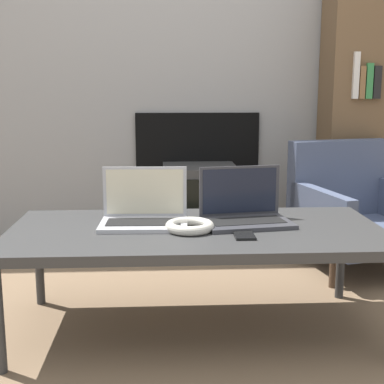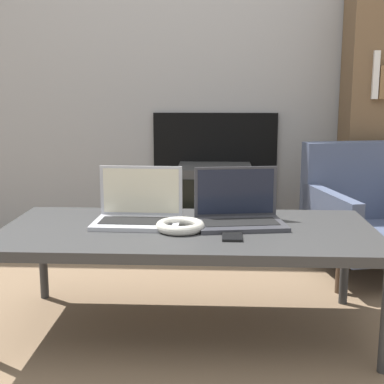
{
  "view_description": "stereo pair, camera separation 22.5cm",
  "coord_description": "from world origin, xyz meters",
  "views": [
    {
      "loc": [
        -0.12,
        -1.56,
        0.91
      ],
      "look_at": [
        0.0,
        0.65,
        0.48
      ],
      "focal_mm": 50.0,
      "sensor_mm": 36.0,
      "label": 1
    },
    {
      "loc": [
        0.11,
        -1.56,
        0.91
      ],
      "look_at": [
        0.0,
        0.65,
        0.48
      ],
      "focal_mm": 50.0,
      "sensor_mm": 36.0,
      "label": 2
    }
  ],
  "objects": [
    {
      "name": "laptop_left",
      "position": [
        -0.19,
        0.42,
        0.45
      ],
      "size": [
        0.33,
        0.22,
        0.21
      ],
      "rotation": [
        0.0,
        0.0,
        -0.03
      ],
      "color": "#B2B2B7",
      "rests_on": "table"
    },
    {
      "name": "laptop_right",
      "position": [
        0.19,
        0.42,
        0.45
      ],
      "size": [
        0.35,
        0.26,
        0.21
      ],
      "rotation": [
        0.0,
        0.0,
        0.16
      ],
      "color": "#38383D",
      "rests_on": "table"
    },
    {
      "name": "tv",
      "position": [
        0.09,
        1.52,
        0.23
      ],
      "size": [
        0.43,
        0.38,
        0.47
      ],
      "color": "#383838",
      "rests_on": "ground_plane"
    },
    {
      "name": "phone",
      "position": [
        0.16,
        0.23,
        0.4
      ],
      "size": [
        0.07,
        0.13,
        0.01
      ],
      "color": "black",
      "rests_on": "table"
    },
    {
      "name": "armchair",
      "position": [
        0.87,
        1.11,
        0.3
      ],
      "size": [
        0.7,
        0.74,
        0.63
      ],
      "rotation": [
        0.0,
        0.0,
        0.23
      ],
      "color": "#47516B",
      "rests_on": "ground_plane"
    },
    {
      "name": "ground_plane",
      "position": [
        0.0,
        0.0,
        0.0
      ],
      "size": [
        14.0,
        14.0,
        0.0
      ],
      "primitive_type": "plane",
      "color": "#7A6047"
    },
    {
      "name": "table",
      "position": [
        0.0,
        0.35,
        0.37
      ],
      "size": [
        1.38,
        0.65,
        0.4
      ],
      "color": "#333333",
      "rests_on": "ground_plane"
    },
    {
      "name": "wall_back",
      "position": [
        0.0,
        1.76,
        1.29
      ],
      "size": [
        7.0,
        0.08,
        2.6
      ],
      "color": "#999999",
      "rests_on": "ground_plane"
    },
    {
      "name": "headphones",
      "position": [
        -0.03,
        0.31,
        0.42
      ],
      "size": [
        0.18,
        0.18,
        0.04
      ],
      "color": "beige",
      "rests_on": "table"
    }
  ]
}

